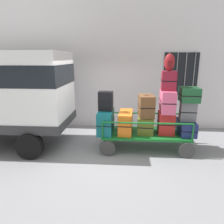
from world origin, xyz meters
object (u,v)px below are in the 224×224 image
object	(u,v)px
suitcase_left_bottom	(106,122)
suitcase_right_middle	(188,111)
suitcase_midleft_bottom	(126,122)
luggage_cart	(145,135)
suitcase_right_top	(189,95)
suitcase_midright_middle	(167,101)
suitcase_center_middle	(146,106)
backpack	(169,62)
suitcase_left_middle	(106,101)
suitcase_center_bottom	(145,125)
suitcase_midright_top	(169,80)
suitcase_right_bottom	(186,127)
suitcase_midright_bottom	(166,123)

from	to	relation	value
suitcase_left_bottom	suitcase_right_middle	bearing A→B (deg)	-0.13
suitcase_midleft_bottom	suitcase_left_bottom	bearing A→B (deg)	-174.92
luggage_cart	suitcase_midleft_bottom	bearing A→B (deg)	177.74
suitcase_midleft_bottom	suitcase_right_top	world-z (taller)	suitcase_right_top
suitcase_midright_middle	suitcase_right_top	size ratio (longest dim) A/B	1.50
luggage_cart	suitcase_right_top	xyz separation A→B (m)	(1.14, -0.02, 1.21)
luggage_cart	suitcase_midleft_bottom	size ratio (longest dim) A/B	2.75
suitcase_center_middle	backpack	xyz separation A→B (m)	(0.54, -0.09, 1.19)
suitcase_left_middle	backpack	xyz separation A→B (m)	(1.68, -0.06, 1.06)
suitcase_center_bottom	suitcase_midright_middle	size ratio (longest dim) A/B	0.83
suitcase_midright_middle	suitcase_midright_top	bearing A→B (deg)	90.00
suitcase_left_middle	suitcase_midleft_bottom	size ratio (longest dim) A/B	0.60
suitcase_right_middle	suitcase_right_bottom	bearing A→B (deg)	90.00
suitcase_midright_top	suitcase_midright_middle	bearing A→B (deg)	-90.00
suitcase_center_bottom	suitcase_right_middle	bearing A→B (deg)	-3.02
suitcase_left_middle	suitcase_midleft_bottom	bearing A→B (deg)	1.43
suitcase_midright_middle	suitcase_right_top	bearing A→B (deg)	-3.20
luggage_cart	suitcase_left_bottom	world-z (taller)	suitcase_left_bottom
luggage_cart	suitcase_right_top	size ratio (longest dim) A/B	4.43
suitcase_left_bottom	suitcase_right_bottom	xyz separation A→B (m)	(2.28, 0.01, -0.13)
suitcase_midright_middle	suitcase_left_middle	bearing A→B (deg)	-179.94
suitcase_center_middle	suitcase_left_middle	bearing A→B (deg)	-178.68
suitcase_left_bottom	suitcase_center_bottom	size ratio (longest dim) A/B	1.31
suitcase_left_middle	suitcase_center_middle	bearing A→B (deg)	1.32
suitcase_left_middle	backpack	distance (m)	1.99
suitcase_midleft_bottom	suitcase_center_middle	world-z (taller)	suitcase_center_middle
suitcase_left_middle	suitcase_center_bottom	xyz separation A→B (m)	(1.14, 0.02, -0.68)
suitcase_center_middle	suitcase_right_middle	distance (m)	1.15
luggage_cart	suitcase_left_middle	xyz separation A→B (m)	(-1.14, 0.01, 1.00)
suitcase_midright_middle	suitcase_right_middle	bearing A→B (deg)	-4.32
suitcase_left_bottom	backpack	xyz separation A→B (m)	(1.68, -0.03, 1.66)
suitcase_center_middle	suitcase_midleft_bottom	bearing A→B (deg)	-178.80
suitcase_center_bottom	suitcase_midright_bottom	size ratio (longest dim) A/B	1.10
suitcase_right_bottom	luggage_cart	bearing A→B (deg)	179.23
suitcase_midright_middle	suitcase_left_bottom	bearing A→B (deg)	-178.73
suitcase_center_middle	backpack	distance (m)	1.31
suitcase_midright_bottom	backpack	world-z (taller)	backpack
suitcase_midright_bottom	suitcase_left_middle	bearing A→B (deg)	179.08
suitcase_midleft_bottom	suitcase_right_bottom	distance (m)	1.71
suitcase_midright_top	backpack	size ratio (longest dim) A/B	1.17
backpack	suitcase_midleft_bottom	bearing A→B (deg)	176.10
suitcase_center_bottom	suitcase_midright_top	xyz separation A→B (m)	(0.57, -0.01, 1.26)
suitcase_midright_bottom	suitcase_right_bottom	xyz separation A→B (m)	(0.57, 0.00, -0.12)
suitcase_center_bottom	suitcase_right_middle	world-z (taller)	suitcase_right_middle
suitcase_right_bottom	backpack	world-z (taller)	backpack
suitcase_right_top	backpack	world-z (taller)	backpack
luggage_cart	suitcase_midleft_bottom	world-z (taller)	suitcase_midleft_bottom
luggage_cart	suitcase_midright_middle	distance (m)	1.17
suitcase_left_bottom	suitcase_right_top	world-z (taller)	suitcase_right_top
suitcase_midleft_bottom	backpack	size ratio (longest dim) A/B	2.08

